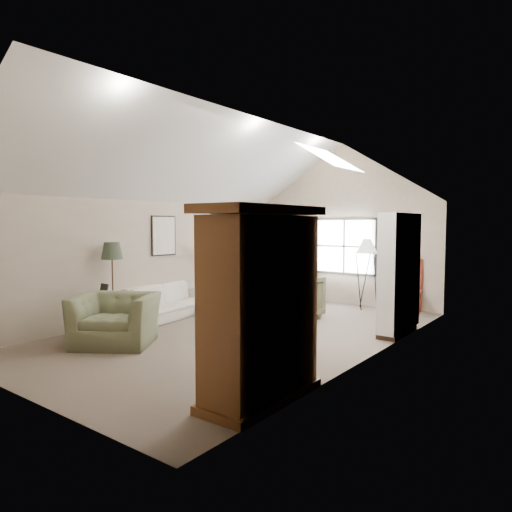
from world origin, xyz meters
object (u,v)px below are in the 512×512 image
Objects in this scene: coffee_table at (226,308)px; side_table at (104,314)px; sofa at (168,300)px; side_chair at (410,286)px; armchair_near at (115,320)px; armchair_far at (293,297)px; armoire at (261,305)px.

side_table reaches higher than coffee_table.
sofa is 2.00× the size of side_chair.
armchair_near is (1.01, -2.08, 0.06)m from sofa.
armchair_near is at bearing 78.98° from armchair_far.
armchair_near is 6.39m from side_chair.
sofa is 1.60m from side_table.
side_table is (-4.38, 0.96, -0.80)m from armoire.
armoire is 6.13m from side_chair.
armchair_far is 3.78m from side_table.
coffee_table is 4.17m from side_chair.
armchair_far is 2.77m from side_chair.
side_table is at bearing 61.93° from armchair_far.
armchair_near is at bearing -25.34° from side_table.
armchair_near is 1.25× the size of armchair_far.
side_chair reaches higher than side_table.
armchair_near is 2.67m from coffee_table.
armoire is 2.41× the size of coffee_table.
sofa is at bearing 149.65° from armoire.
armchair_near is at bearing -131.08° from side_chair.
sofa is 3.99× the size of side_table.
armchair_far is at bearing 35.60° from coffee_table.
armchair_far reaches higher than armchair_near.
sofa is 5.39m from side_chair.
side_chair is (4.06, 5.14, 0.30)m from side_table.
armoire is 1.72× the size of armchair_near.
side_table is at bearing -140.85° from side_chair.
armchair_far is at bearing 36.23° from armchair_near.
sofa is 2.31m from armchair_near.
armchair_far is (2.28, 1.41, 0.11)m from sofa.
side_chair reaches higher than sofa.
sofa is at bearing 82.21° from armchair_near.
side_chair is (1.77, 2.13, 0.14)m from armchair_far.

